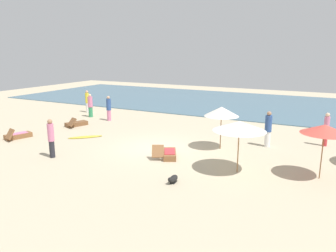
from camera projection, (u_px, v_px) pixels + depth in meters
ground_plane at (155, 148)px, 17.62m from camera, size 60.00×60.00×0.00m
ocean_water at (240, 103)px, 32.28m from camera, size 48.00×16.00×0.06m
umbrella_0 at (239, 126)px, 13.72m from camera, size 2.26×2.26×2.27m
umbrella_2 at (221, 111)px, 17.06m from camera, size 1.83×1.83×2.29m
umbrella_3 at (325, 129)px, 13.00m from camera, size 1.86×1.86×2.29m
lounger_0 at (76, 124)px, 22.70m from camera, size 1.12×1.79×0.69m
lounger_1 at (169, 154)px, 16.10m from camera, size 1.30×1.76×0.70m
lounger_2 at (17, 136)px, 19.53m from camera, size 1.02×1.75×0.73m
person_0 at (51, 138)px, 15.90m from camera, size 0.43×0.43×1.93m
person_1 at (268, 129)px, 17.71m from camera, size 0.40×0.40×1.96m
person_2 at (326, 129)px, 17.83m from camera, size 0.35×0.35×1.87m
person_3 at (109, 108)px, 24.29m from camera, size 0.47×0.47×1.86m
person_4 at (90, 105)px, 25.65m from camera, size 0.51×0.51×1.83m
person_5 at (87, 101)px, 27.55m from camera, size 0.44×0.44×1.86m
dog at (173, 179)px, 12.99m from camera, size 0.30×0.66×0.31m
surfboard at (85, 137)px, 19.76m from camera, size 1.77×1.76×0.07m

